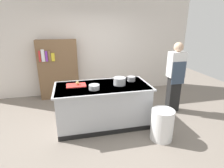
{
  "coord_description": "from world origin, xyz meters",
  "views": [
    {
      "loc": [
        -0.61,
        -3.52,
        2.16
      ],
      "look_at": [
        0.25,
        0.2,
        0.85
      ],
      "focal_mm": 29.13,
      "sensor_mm": 36.0,
      "label": 1
    }
  ],
  "objects_px": {
    "onion": "(77,83)",
    "person_chef": "(175,76)",
    "bookshelf": "(59,70)",
    "stock_pot": "(120,81)",
    "sauce_pan": "(131,79)",
    "trash_bin": "(162,125)",
    "mixing_bowl": "(94,87)"
  },
  "relations": [
    {
      "from": "mixing_bowl",
      "to": "person_chef",
      "type": "height_order",
      "value": "person_chef"
    },
    {
      "from": "onion",
      "to": "person_chef",
      "type": "relative_size",
      "value": 0.04
    },
    {
      "from": "onion",
      "to": "sauce_pan",
      "type": "relative_size",
      "value": 0.3
    },
    {
      "from": "stock_pot",
      "to": "person_chef",
      "type": "height_order",
      "value": "person_chef"
    },
    {
      "from": "onion",
      "to": "sauce_pan",
      "type": "distance_m",
      "value": 1.19
    },
    {
      "from": "person_chef",
      "to": "bookshelf",
      "type": "xyz_separation_m",
      "value": [
        -2.81,
        1.55,
        -0.06
      ]
    },
    {
      "from": "onion",
      "to": "trash_bin",
      "type": "bearing_deg",
      "value": -31.23
    },
    {
      "from": "onion",
      "to": "mixing_bowl",
      "type": "distance_m",
      "value": 0.43
    },
    {
      "from": "bookshelf",
      "to": "stock_pot",
      "type": "bearing_deg",
      "value": -53.95
    },
    {
      "from": "mixing_bowl",
      "to": "sauce_pan",
      "type": "bearing_deg",
      "value": 21.85
    },
    {
      "from": "onion",
      "to": "mixing_bowl",
      "type": "bearing_deg",
      "value": -44.09
    },
    {
      "from": "onion",
      "to": "stock_pot",
      "type": "height_order",
      "value": "stock_pot"
    },
    {
      "from": "bookshelf",
      "to": "person_chef",
      "type": "bearing_deg",
      "value": -28.94
    },
    {
      "from": "person_chef",
      "to": "bookshelf",
      "type": "bearing_deg",
      "value": 61.48
    },
    {
      "from": "onion",
      "to": "person_chef",
      "type": "xyz_separation_m",
      "value": [
        2.34,
        0.13,
        -0.04
      ]
    },
    {
      "from": "sauce_pan",
      "to": "person_chef",
      "type": "bearing_deg",
      "value": 3.72
    },
    {
      "from": "person_chef",
      "to": "mixing_bowl",
      "type": "bearing_deg",
      "value": 102.33
    },
    {
      "from": "onion",
      "to": "stock_pot",
      "type": "bearing_deg",
      "value": -9.48
    },
    {
      "from": "trash_bin",
      "to": "stock_pot",
      "type": "bearing_deg",
      "value": 129.76
    },
    {
      "from": "sauce_pan",
      "to": "trash_bin",
      "type": "distance_m",
      "value": 1.2
    },
    {
      "from": "mixing_bowl",
      "to": "trash_bin",
      "type": "distance_m",
      "value": 1.49
    },
    {
      "from": "sauce_pan",
      "to": "trash_bin",
      "type": "xyz_separation_m",
      "value": [
        0.31,
        -0.97,
        -0.65
      ]
    },
    {
      "from": "mixing_bowl",
      "to": "trash_bin",
      "type": "bearing_deg",
      "value": -27.15
    },
    {
      "from": "stock_pot",
      "to": "mixing_bowl",
      "type": "height_order",
      "value": "stock_pot"
    },
    {
      "from": "mixing_bowl",
      "to": "trash_bin",
      "type": "relative_size",
      "value": 0.35
    },
    {
      "from": "sauce_pan",
      "to": "stock_pot",
      "type": "bearing_deg",
      "value": -148.46
    },
    {
      "from": "onion",
      "to": "person_chef",
      "type": "height_order",
      "value": "person_chef"
    },
    {
      "from": "trash_bin",
      "to": "mixing_bowl",
      "type": "bearing_deg",
      "value": 152.85
    },
    {
      "from": "sauce_pan",
      "to": "mixing_bowl",
      "type": "relative_size",
      "value": 1.18
    },
    {
      "from": "trash_bin",
      "to": "person_chef",
      "type": "distance_m",
      "value": 1.47
    },
    {
      "from": "stock_pot",
      "to": "person_chef",
      "type": "bearing_deg",
      "value": 10.54
    },
    {
      "from": "trash_bin",
      "to": "person_chef",
      "type": "xyz_separation_m",
      "value": [
        0.84,
        1.04,
        0.61
      ]
    }
  ]
}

